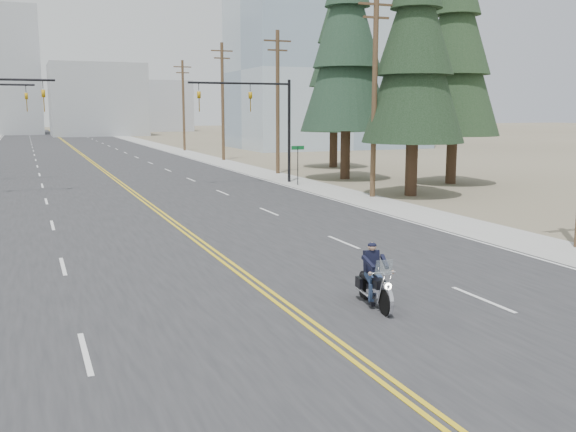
# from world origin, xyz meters

# --- Properties ---
(ground_plane) EXTENTS (400.00, 400.00, 0.00)m
(ground_plane) POSITION_xyz_m (0.00, 0.00, 0.00)
(ground_plane) COLOR #776D56
(ground_plane) RESTS_ON ground
(road) EXTENTS (20.00, 200.00, 0.01)m
(road) POSITION_xyz_m (0.00, 70.00, 0.01)
(road) COLOR #303033
(road) RESTS_ON ground
(sidewalk_right) EXTENTS (3.00, 200.00, 0.01)m
(sidewalk_right) POSITION_xyz_m (11.50, 70.00, 0.01)
(sidewalk_right) COLOR #A5A5A0
(sidewalk_right) RESTS_ON ground
(traffic_mast_right) EXTENTS (7.10, 0.26, 7.00)m
(traffic_mast_right) POSITION_xyz_m (8.98, 32.00, 4.94)
(traffic_mast_right) COLOR black
(traffic_mast_right) RESTS_ON ground
(street_sign) EXTENTS (0.90, 0.06, 2.62)m
(street_sign) POSITION_xyz_m (10.80, 30.00, 1.80)
(street_sign) COLOR black
(street_sign) RESTS_ON ground
(utility_pole_b) EXTENTS (2.20, 0.30, 11.50)m
(utility_pole_b) POSITION_xyz_m (12.50, 23.00, 5.98)
(utility_pole_b) COLOR brown
(utility_pole_b) RESTS_ON ground
(utility_pole_c) EXTENTS (2.20, 0.30, 11.00)m
(utility_pole_c) POSITION_xyz_m (12.50, 38.00, 5.73)
(utility_pole_c) COLOR brown
(utility_pole_c) RESTS_ON ground
(utility_pole_d) EXTENTS (2.20, 0.30, 11.50)m
(utility_pole_d) POSITION_xyz_m (12.50, 53.00, 5.98)
(utility_pole_d) COLOR brown
(utility_pole_d) RESTS_ON ground
(utility_pole_e) EXTENTS (2.20, 0.30, 11.00)m
(utility_pole_e) POSITION_xyz_m (12.50, 70.00, 5.73)
(utility_pole_e) COLOR brown
(utility_pole_e) RESTS_ON ground
(glass_building) EXTENTS (24.00, 16.00, 20.00)m
(glass_building) POSITION_xyz_m (32.00, 70.00, 10.00)
(glass_building) COLOR #9EB5CC
(glass_building) RESTS_ON ground
(haze_bldg_b) EXTENTS (18.00, 14.00, 14.00)m
(haze_bldg_b) POSITION_xyz_m (8.00, 125.00, 7.00)
(haze_bldg_b) COLOR #ADB2B7
(haze_bldg_b) RESTS_ON ground
(haze_bldg_c) EXTENTS (16.00, 12.00, 18.00)m
(haze_bldg_c) POSITION_xyz_m (40.00, 110.00, 9.00)
(haze_bldg_c) COLOR #B7BCC6
(haze_bldg_c) RESTS_ON ground
(haze_bldg_e) EXTENTS (14.00, 14.00, 12.00)m
(haze_bldg_e) POSITION_xyz_m (25.00, 150.00, 6.00)
(haze_bldg_e) COLOR #B7BCC6
(haze_bldg_e) RESTS_ON ground
(motorcyclist) EXTENTS (1.19, 2.18, 1.62)m
(motorcyclist) POSITION_xyz_m (2.09, 4.58, 0.81)
(motorcyclist) COLOR black
(motorcyclist) RESTS_ON ground
(conifer_near) EXTENTS (5.87, 5.87, 15.53)m
(conifer_near) POSITION_xyz_m (14.88, 22.69, 8.92)
(conifer_near) COLOR #382619
(conifer_near) RESTS_ON ground
(conifer_mid) EXTENTS (6.13, 6.13, 16.34)m
(conifer_mid) POSITION_xyz_m (20.90, 27.06, 9.38)
(conifer_mid) COLOR #382619
(conifer_mid) RESTS_ON ground
(conifer_tall) EXTENTS (6.41, 6.41, 17.80)m
(conifer_tall) POSITION_xyz_m (15.59, 32.45, 10.22)
(conifer_tall) COLOR #382619
(conifer_tall) RESTS_ON ground
(conifer_far) EXTENTS (5.84, 5.84, 15.65)m
(conifer_far) POSITION_xyz_m (19.16, 41.62, 8.98)
(conifer_far) COLOR #382619
(conifer_far) RESTS_ON ground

